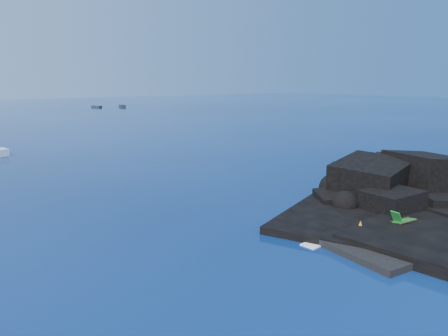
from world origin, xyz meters
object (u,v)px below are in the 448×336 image
(sunbather, at_px, (412,231))
(deck_chair, at_px, (404,217))
(marker_cone, at_px, (360,225))
(distant_boat_b, at_px, (122,107))
(distant_boat_a, at_px, (97,107))

(sunbather, bearing_deg, deck_chair, 25.33)
(marker_cone, xyz_separation_m, distant_boat_b, (38.82, 119.18, -0.63))
(marker_cone, relative_size, distant_boat_b, 0.11)
(deck_chair, height_order, distant_boat_b, deck_chair)
(distant_boat_a, bearing_deg, distant_boat_b, -37.29)
(marker_cone, bearing_deg, distant_boat_b, 71.96)
(sunbather, xyz_separation_m, distant_boat_b, (37.02, 121.24, -0.51))
(sunbather, distance_m, distant_boat_b, 126.77)
(distant_boat_b, bearing_deg, sunbather, -92.09)
(sunbather, bearing_deg, marker_cone, 105.11)
(distant_boat_a, height_order, distant_boat_b, distant_boat_b)
(sunbather, xyz_separation_m, marker_cone, (-1.81, 2.07, 0.12))
(deck_chair, distance_m, distant_boat_a, 126.35)
(sunbather, height_order, distant_boat_b, sunbather)
(deck_chair, height_order, sunbather, deck_chair)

